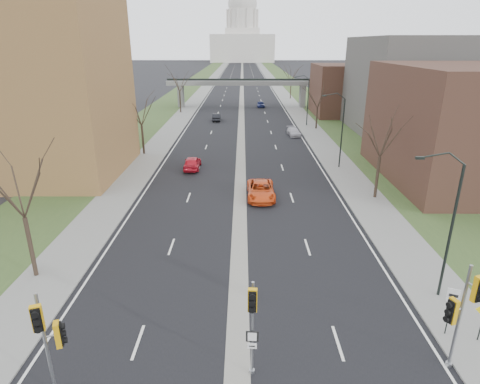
{
  "coord_description": "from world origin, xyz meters",
  "views": [
    {
      "loc": [
        0.21,
        -14.13,
        14.08
      ],
      "look_at": [
        0.04,
        12.99,
        3.96
      ],
      "focal_mm": 30.0,
      "sensor_mm": 36.0,
      "label": 1
    }
  ],
  "objects_px": {
    "signal_pole_left": "(48,333)",
    "signal_pole_median": "(252,315)",
    "speed_limit_sign": "(451,303)",
    "car_right_far": "(261,104)",
    "car_left_near": "(192,163)",
    "signal_pole_right": "(463,306)",
    "car_right_mid": "(294,132)",
    "car_left_far": "(217,117)",
    "car_right_near": "(261,190)"
  },
  "relations": [
    {
      "from": "signal_pole_right",
      "to": "car_right_far",
      "type": "distance_m",
      "value": 80.15
    },
    {
      "from": "signal_pole_median",
      "to": "car_right_near",
      "type": "relative_size",
      "value": 0.86
    },
    {
      "from": "car_left_near",
      "to": "signal_pole_right",
      "type": "bearing_deg",
      "value": 116.44
    },
    {
      "from": "signal_pole_right",
      "to": "car_right_near",
      "type": "height_order",
      "value": "signal_pole_right"
    },
    {
      "from": "signal_pole_median",
      "to": "signal_pole_right",
      "type": "distance_m",
      "value": 9.05
    },
    {
      "from": "signal_pole_left",
      "to": "car_right_mid",
      "type": "distance_m",
      "value": 53.54
    },
    {
      "from": "signal_pole_right",
      "to": "car_right_mid",
      "type": "relative_size",
      "value": 1.25
    },
    {
      "from": "car_left_near",
      "to": "car_right_near",
      "type": "height_order",
      "value": "car_right_near"
    },
    {
      "from": "car_left_far",
      "to": "car_right_far",
      "type": "distance_m",
      "value": 19.69
    },
    {
      "from": "car_left_near",
      "to": "car_right_mid",
      "type": "bearing_deg",
      "value": -127.69
    },
    {
      "from": "car_right_far",
      "to": "car_right_mid",
      "type": "bearing_deg",
      "value": -85.03
    },
    {
      "from": "signal_pole_median",
      "to": "speed_limit_sign",
      "type": "xyz_separation_m",
      "value": [
        9.96,
        2.83,
        -1.39
      ]
    },
    {
      "from": "signal_pole_left",
      "to": "signal_pole_median",
      "type": "distance_m",
      "value": 8.17
    },
    {
      "from": "signal_pole_left",
      "to": "car_right_far",
      "type": "xyz_separation_m",
      "value": [
        11.9,
        81.54,
        -2.66
      ]
    },
    {
      "from": "car_left_far",
      "to": "car_right_far",
      "type": "xyz_separation_m",
      "value": [
        9.2,
        17.41,
        -0.01
      ]
    },
    {
      "from": "car_left_far",
      "to": "car_right_mid",
      "type": "height_order",
      "value": "car_left_far"
    },
    {
      "from": "signal_pole_left",
      "to": "speed_limit_sign",
      "type": "bearing_deg",
      "value": -7.1
    },
    {
      "from": "car_right_near",
      "to": "speed_limit_sign",
      "type": "bearing_deg",
      "value": -66.33
    },
    {
      "from": "signal_pole_left",
      "to": "car_right_near",
      "type": "bearing_deg",
      "value": 48.54
    },
    {
      "from": "speed_limit_sign",
      "to": "car_right_far",
      "type": "relative_size",
      "value": 0.67
    },
    {
      "from": "car_left_near",
      "to": "car_right_far",
      "type": "height_order",
      "value": "car_left_near"
    },
    {
      "from": "car_right_far",
      "to": "signal_pole_right",
      "type": "bearing_deg",
      "value": -88.8
    },
    {
      "from": "car_left_far",
      "to": "signal_pole_right",
      "type": "bearing_deg",
      "value": 102.89
    },
    {
      "from": "car_left_near",
      "to": "car_right_far",
      "type": "relative_size",
      "value": 1.12
    },
    {
      "from": "signal_pole_median",
      "to": "car_left_near",
      "type": "relative_size",
      "value": 1.07
    },
    {
      "from": "car_right_far",
      "to": "speed_limit_sign",
      "type": "bearing_deg",
      "value": -88.01
    },
    {
      "from": "car_right_mid",
      "to": "car_right_far",
      "type": "bearing_deg",
      "value": 91.51
    },
    {
      "from": "signal_pole_right",
      "to": "car_right_near",
      "type": "bearing_deg",
      "value": 89.59
    },
    {
      "from": "signal_pole_left",
      "to": "car_left_far",
      "type": "bearing_deg",
      "value": 68.13
    },
    {
      "from": "signal_pole_left",
      "to": "signal_pole_median",
      "type": "bearing_deg",
      "value": -11.51
    },
    {
      "from": "signal_pole_median",
      "to": "speed_limit_sign",
      "type": "relative_size",
      "value": 1.8
    },
    {
      "from": "car_left_far",
      "to": "speed_limit_sign",
      "type": "bearing_deg",
      "value": 104.21
    },
    {
      "from": "signal_pole_median",
      "to": "speed_limit_sign",
      "type": "distance_m",
      "value": 10.45
    },
    {
      "from": "speed_limit_sign",
      "to": "car_right_near",
      "type": "height_order",
      "value": "speed_limit_sign"
    },
    {
      "from": "car_right_mid",
      "to": "signal_pole_median",
      "type": "bearing_deg",
      "value": -104.92
    },
    {
      "from": "signal_pole_right",
      "to": "car_right_mid",
      "type": "xyz_separation_m",
      "value": [
        -1.21,
        49.43,
        -2.89
      ]
    },
    {
      "from": "signal_pole_right",
      "to": "car_left_near",
      "type": "distance_m",
      "value": 34.84
    },
    {
      "from": "speed_limit_sign",
      "to": "signal_pole_right",
      "type": "bearing_deg",
      "value": -88.4
    },
    {
      "from": "signal_pole_right",
      "to": "car_left_near",
      "type": "height_order",
      "value": "signal_pole_right"
    },
    {
      "from": "car_left_near",
      "to": "signal_pole_left",
      "type": "bearing_deg",
      "value": 87.09
    },
    {
      "from": "signal_pole_median",
      "to": "car_right_near",
      "type": "distance_m",
      "value": 22.44
    },
    {
      "from": "car_right_mid",
      "to": "car_right_far",
      "type": "xyz_separation_m",
      "value": [
        -4.02,
        30.5,
        0.06
      ]
    },
    {
      "from": "car_right_mid",
      "to": "car_right_far",
      "type": "distance_m",
      "value": 30.76
    },
    {
      "from": "signal_pole_right",
      "to": "car_left_far",
      "type": "bearing_deg",
      "value": 83.14
    },
    {
      "from": "signal_pole_right",
      "to": "car_right_near",
      "type": "relative_size",
      "value": 0.96
    },
    {
      "from": "signal_pole_median",
      "to": "car_right_far",
      "type": "bearing_deg",
      "value": 90.45
    },
    {
      "from": "signal_pole_median",
      "to": "signal_pole_right",
      "type": "height_order",
      "value": "signal_pole_right"
    },
    {
      "from": "car_right_far",
      "to": "signal_pole_median",
      "type": "bearing_deg",
      "value": -95.25
    },
    {
      "from": "car_right_far",
      "to": "signal_pole_left",
      "type": "bearing_deg",
      "value": -100.85
    },
    {
      "from": "car_left_far",
      "to": "car_left_near",
      "type": "bearing_deg",
      "value": 88.12
    }
  ]
}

